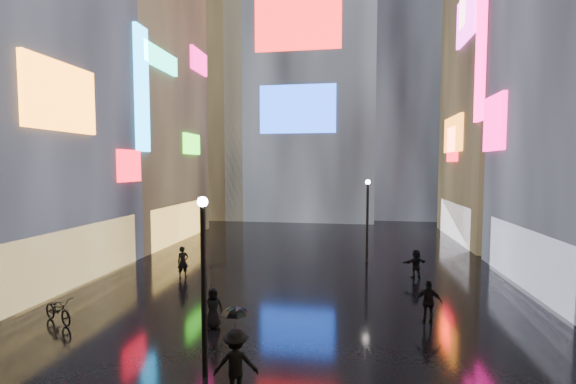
% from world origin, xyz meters
% --- Properties ---
extents(ground, '(140.00, 140.00, 0.00)m').
position_xyz_m(ground, '(0.00, 20.00, 0.00)').
color(ground, black).
rests_on(ground, ground).
extents(building_left_far, '(10.28, 12.00, 22.00)m').
position_xyz_m(building_left_far, '(-15.98, 26.00, 10.98)').
color(building_left_far, black).
rests_on(building_left_far, ground).
extents(building_right_far, '(10.28, 12.00, 28.00)m').
position_xyz_m(building_right_far, '(15.98, 30.00, 13.98)').
color(building_right_far, black).
rests_on(building_right_far, ground).
extents(tower_main, '(16.00, 14.20, 42.00)m').
position_xyz_m(tower_main, '(-3.00, 43.97, 21.01)').
color(tower_main, black).
rests_on(tower_main, ground).
extents(tower_flank_right, '(12.00, 12.00, 34.00)m').
position_xyz_m(tower_flank_right, '(9.00, 46.00, 17.00)').
color(tower_flank_right, black).
rests_on(tower_flank_right, ground).
extents(tower_flank_left, '(10.00, 10.00, 26.00)m').
position_xyz_m(tower_flank_left, '(-14.00, 42.00, 13.00)').
color(tower_flank_left, black).
rests_on(tower_flank_left, ground).
extents(lamp_near, '(0.30, 0.30, 5.20)m').
position_xyz_m(lamp_near, '(-1.60, 6.85, 2.94)').
color(lamp_near, black).
rests_on(lamp_near, ground).
extents(lamp_far, '(0.30, 0.30, 5.20)m').
position_xyz_m(lamp_far, '(3.59, 21.16, 2.94)').
color(lamp_far, black).
rests_on(lamp_far, ground).
extents(pedestrian_2, '(1.29, 0.92, 1.82)m').
position_xyz_m(pedestrian_2, '(-0.42, 6.00, 0.91)').
color(pedestrian_2, black).
rests_on(pedestrian_2, ground).
extents(pedestrian_3, '(1.00, 0.46, 1.66)m').
position_xyz_m(pedestrian_3, '(5.52, 11.77, 0.83)').
color(pedestrian_3, black).
rests_on(pedestrian_3, ground).
extents(pedestrian_4, '(0.87, 0.72, 1.53)m').
position_xyz_m(pedestrian_4, '(-2.53, 10.05, 0.77)').
color(pedestrian_4, black).
rests_on(pedestrian_4, ground).
extents(pedestrian_5, '(1.48, 1.00, 1.53)m').
position_xyz_m(pedestrian_5, '(6.08, 18.02, 0.76)').
color(pedestrian_5, black).
rests_on(pedestrian_5, ground).
extents(pedestrian_6, '(0.73, 0.71, 1.69)m').
position_xyz_m(pedestrian_6, '(-6.45, 16.07, 0.84)').
color(pedestrian_6, black).
rests_on(pedestrian_6, ground).
extents(umbrella_1, '(0.74, 0.74, 0.63)m').
position_xyz_m(umbrella_1, '(-0.42, 6.00, 2.13)').
color(umbrella_1, black).
rests_on(umbrella_1, pedestrian_2).
extents(umbrella_2, '(1.38, 1.39, 0.93)m').
position_xyz_m(umbrella_2, '(-2.53, 10.05, 2.00)').
color(umbrella_2, black).
rests_on(umbrella_2, pedestrian_4).
extents(bicycle, '(2.02, 1.44, 1.01)m').
position_xyz_m(bicycle, '(-8.60, 9.54, 0.50)').
color(bicycle, black).
rests_on(bicycle, ground).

